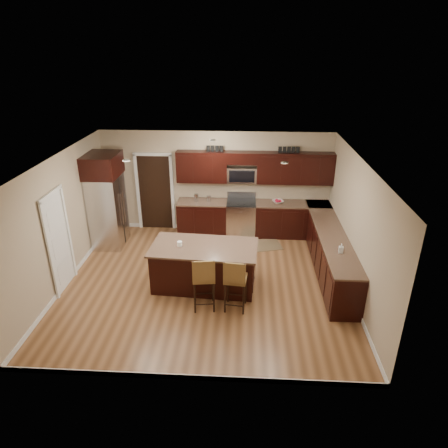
# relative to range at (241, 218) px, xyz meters

# --- Properties ---
(floor) EXTENTS (6.00, 6.00, 0.00)m
(floor) POSITION_rel_range_xyz_m (-0.68, -2.45, -0.47)
(floor) COLOR brown
(floor) RESTS_ON ground
(ceiling) EXTENTS (6.00, 6.00, 0.00)m
(ceiling) POSITION_rel_range_xyz_m (-0.68, -2.45, 2.23)
(ceiling) COLOR silver
(ceiling) RESTS_ON wall_back
(wall_back) EXTENTS (6.00, 0.00, 6.00)m
(wall_back) POSITION_rel_range_xyz_m (-0.68, 0.30, 0.88)
(wall_back) COLOR tan
(wall_back) RESTS_ON floor
(wall_left) EXTENTS (0.00, 5.50, 5.50)m
(wall_left) POSITION_rel_range_xyz_m (-3.68, -2.45, 0.88)
(wall_left) COLOR tan
(wall_left) RESTS_ON floor
(wall_right) EXTENTS (0.00, 5.50, 5.50)m
(wall_right) POSITION_rel_range_xyz_m (2.32, -2.45, 0.88)
(wall_right) COLOR tan
(wall_right) RESTS_ON floor
(base_cabinets) EXTENTS (4.02, 3.96, 0.92)m
(base_cabinets) POSITION_rel_range_xyz_m (1.22, -1.01, -0.01)
(base_cabinets) COLOR black
(base_cabinets) RESTS_ON floor
(upper_cabinets) EXTENTS (4.00, 0.33, 0.80)m
(upper_cabinets) POSITION_rel_range_xyz_m (0.36, 0.13, 1.37)
(upper_cabinets) COLOR black
(upper_cabinets) RESTS_ON wall_back
(range) EXTENTS (0.76, 0.64, 1.11)m
(range) POSITION_rel_range_xyz_m (0.00, 0.00, 0.00)
(range) COLOR silver
(range) RESTS_ON floor
(microwave) EXTENTS (0.76, 0.31, 0.40)m
(microwave) POSITION_rel_range_xyz_m (0.00, 0.15, 1.15)
(microwave) COLOR silver
(microwave) RESTS_ON upper_cabinets
(doorway) EXTENTS (0.85, 0.03, 2.06)m
(doorway) POSITION_rel_range_xyz_m (-2.33, 0.28, 0.56)
(doorway) COLOR black
(doorway) RESTS_ON floor
(pantry_door) EXTENTS (0.03, 0.80, 2.04)m
(pantry_door) POSITION_rel_range_xyz_m (-3.66, -2.75, 0.55)
(pantry_door) COLOR white
(pantry_door) RESTS_ON floor
(letter_decor) EXTENTS (2.20, 0.03, 0.15)m
(letter_decor) POSITION_rel_range_xyz_m (0.22, 0.13, 1.82)
(letter_decor) COLOR black
(letter_decor) RESTS_ON upper_cabinets
(island) EXTENTS (2.25, 1.28, 0.92)m
(island) POSITION_rel_range_xyz_m (-0.72, -2.54, -0.04)
(island) COLOR black
(island) RESTS_ON floor
(stool_mid) EXTENTS (0.47, 0.47, 1.13)m
(stool_mid) POSITION_rel_range_xyz_m (-0.64, -3.39, 0.23)
(stool_mid) COLOR olive
(stool_mid) RESTS_ON floor
(stool_right) EXTENTS (0.45, 0.45, 1.10)m
(stool_right) POSITION_rel_range_xyz_m (-0.05, -3.39, 0.22)
(stool_right) COLOR olive
(stool_right) RESTS_ON floor
(refrigerator) EXTENTS (0.79, 0.97, 2.35)m
(refrigerator) POSITION_rel_range_xyz_m (-3.30, -0.78, 0.73)
(refrigerator) COLOR silver
(refrigerator) RESTS_ON floor
(floor_mat) EXTENTS (1.14, 0.90, 0.01)m
(floor_mat) POSITION_rel_range_xyz_m (0.53, -0.66, -0.47)
(floor_mat) COLOR brown
(floor_mat) RESTS_ON floor
(fruit_bowl) EXTENTS (0.37, 0.37, 0.07)m
(fruit_bowl) POSITION_rel_range_xyz_m (0.95, -0.00, 0.48)
(fruit_bowl) COLOR silver
(fruit_bowl) RESTS_ON base_cabinets
(soap_bottle) EXTENTS (0.10, 0.10, 0.20)m
(soap_bottle) POSITION_rel_range_xyz_m (2.02, -2.65, 0.55)
(soap_bottle) COLOR #B2B2B2
(soap_bottle) RESTS_ON base_cabinets
(canister_tall) EXTENTS (0.12, 0.12, 0.20)m
(canister_tall) POSITION_rel_range_xyz_m (-1.18, -0.00, 0.55)
(canister_tall) COLOR silver
(canister_tall) RESTS_ON base_cabinets
(canister_short) EXTENTS (0.11, 0.11, 0.16)m
(canister_short) POSITION_rel_range_xyz_m (-0.86, -0.00, 0.53)
(canister_short) COLOR silver
(canister_short) RESTS_ON base_cabinets
(island_jar) EXTENTS (0.10, 0.10, 0.10)m
(island_jar) POSITION_rel_range_xyz_m (-1.22, -2.54, 0.50)
(island_jar) COLOR white
(island_jar) RESTS_ON island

